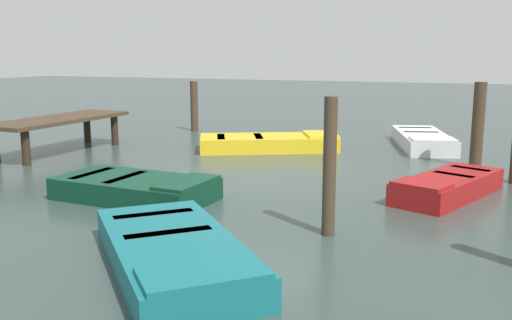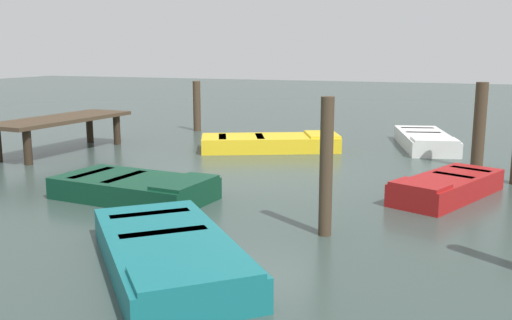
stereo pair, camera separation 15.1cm
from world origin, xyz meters
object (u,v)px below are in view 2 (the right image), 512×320
Objects in this scene: mooring_piling_far_left at (479,126)px; mooring_piling_mid_right at (326,167)px; rowboat_dark_green at (135,187)px; dock_segment at (61,122)px; rowboat_yellow at (271,143)px; rowboat_red at (447,186)px; rowboat_white at (425,140)px; rowboat_teal at (169,252)px; mooring_piling_near_left at (197,106)px.

mooring_piling_far_left is 6.41m from mooring_piling_mid_right.
mooring_piling_mid_right reaches higher than rowboat_dark_green.
dock_segment reaches higher than rowboat_yellow.
rowboat_red is 5.74m from rowboat_white.
mooring_piling_far_left is at bearing 113.79° from rowboat_teal.
rowboat_red is at bearing -6.30° from rowboat_white.
rowboat_red and rowboat_white have the same top height.
rowboat_white and rowboat_yellow have the same top height.
rowboat_red is at bearing -93.95° from dock_segment.
mooring_piling_mid_right is (-8.63, 0.70, 0.81)m from rowboat_white.
mooring_piling_far_left is 0.97× the size of mooring_piling_mid_right.
rowboat_dark_green and rowboat_teal have the same top height.
mooring_piling_mid_right is at bearing 161.01° from mooring_piling_far_left.
rowboat_white is 7.67m from mooring_piling_near_left.
rowboat_red and rowboat_teal have the same top height.
dock_segment is 2.13× the size of mooring_piling_far_left.
rowboat_red is 10.68m from mooring_piling_near_left.
mooring_piling_far_left is 1.18× the size of mooring_piling_near_left.
rowboat_white is at bearing 2.13° from rowboat_yellow.
rowboat_red is 0.80× the size of rowboat_white.
rowboat_yellow is at bearing -104.65° from rowboat_red.
mooring_piling_mid_right is at bearing -143.70° from mooring_piling_near_left.
rowboat_dark_green is 1.50× the size of mooring_piling_far_left.
mooring_piling_far_left reaches higher than rowboat_dark_green.
rowboat_red is at bearing -62.25° from rowboat_yellow.
rowboat_white is at bearing 28.34° from mooring_piling_far_left.
rowboat_yellow is at bearing 149.01° from rowboat_teal.
mooring_piling_near_left is at bearing 114.85° from rowboat_dark_green.
mooring_piling_mid_right reaches higher than rowboat_white.
mooring_piling_near_left is (5.10, -1.47, 0.03)m from dock_segment.
mooring_piling_near_left is at bearing 118.19° from rowboat_yellow.
rowboat_white is 2.19× the size of mooring_piling_near_left.
rowboat_dark_green and rowboat_red have the same top height.
rowboat_yellow is 1.98× the size of mooring_piling_far_left.
rowboat_teal is (-2.79, -2.31, -0.00)m from rowboat_dark_green.
rowboat_red is 0.74× the size of rowboat_yellow.
rowboat_dark_green is 0.81× the size of rowboat_white.
rowboat_yellow is at bearing 89.43° from rowboat_dark_green.
rowboat_dark_green is 7.94m from mooring_piling_far_left.
rowboat_red is (2.18, -5.38, 0.00)m from rowboat_dark_green.
mooring_piling_far_left reaches higher than rowboat_teal.
dock_segment is at bearing 163.88° from mooring_piling_near_left.
rowboat_white is at bearing -148.39° from rowboat_red.
mooring_piling_mid_right is at bearing -5.34° from rowboat_red.
rowboat_teal is (-4.98, 3.07, -0.00)m from rowboat_red.
dock_segment is at bearing -79.71° from rowboat_white.
rowboat_yellow is at bearing 25.92° from mooring_piling_mid_right.
mooring_piling_far_left is at bearing -76.78° from dock_segment.
mooring_piling_near_left reaches higher than rowboat_yellow.
mooring_piling_near_left is (3.35, 8.99, -0.15)m from mooring_piling_far_left.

